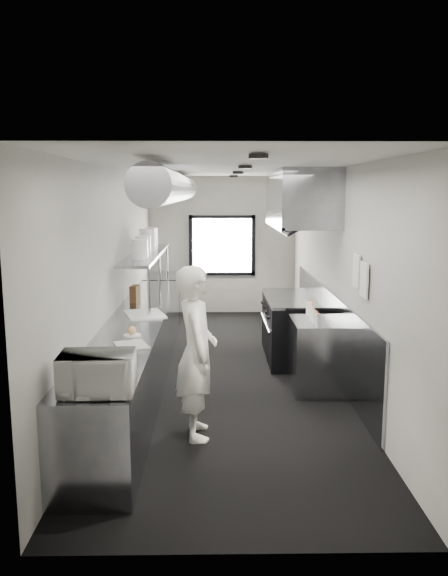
{
  "coord_description": "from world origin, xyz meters",
  "views": [
    {
      "loc": [
        -0.15,
        -7.56,
        2.5
      ],
      "look_at": [
        -0.03,
        -0.2,
        1.23
      ],
      "focal_mm": 35.2,
      "sensor_mm": 36.0,
      "label": 1
    }
  ],
  "objects_px": {
    "knife_block": "(135,294)",
    "squeeze_bottle_c": "(312,313)",
    "pass_shelf": "(146,255)",
    "small_plate": "(132,335)",
    "prep_counter": "(138,352)",
    "far_work_table": "(163,298)",
    "range": "(294,328)",
    "squeeze_bottle_e": "(309,309)",
    "bottle_station": "(318,355)",
    "line_cook": "(196,352)",
    "plate_stack_c": "(147,240)",
    "deli_tub_b": "(99,355)",
    "plate_stack_b": "(143,245)",
    "plate_stack_a": "(140,249)",
    "squeeze_bottle_b": "(314,317)",
    "exhaust_hood": "(300,199)",
    "squeeze_bottle_d": "(312,310)",
    "deli_tub_a": "(93,362)",
    "squeeze_bottle_a": "(317,320)",
    "cutting_board": "(145,314)",
    "microwave": "(97,373)",
    "plate_stack_d": "(151,238)"
  },
  "relations": [
    {
      "from": "squeeze_bottle_a",
      "to": "squeeze_bottle_c",
      "type": "distance_m",
      "value": 0.32
    },
    {
      "from": "squeeze_bottle_a",
      "to": "plate_stack_a",
      "type": "bearing_deg",
      "value": 150.18
    },
    {
      "from": "knife_block",
      "to": "squeeze_bottle_c",
      "type": "relative_size",
      "value": 1.24
    },
    {
      "from": "far_work_table",
      "to": "deli_tub_b",
      "type": "height_order",
      "value": "deli_tub_b"
    },
    {
      "from": "bottle_station",
      "to": "squeeze_bottle_b",
      "type": "distance_m",
      "value": 0.55
    },
    {
      "from": "line_cook",
      "to": "plate_stack_a",
      "type": "xyz_separation_m",
      "value": [
        -0.86,
        2.31,
        0.82
      ]
    },
    {
      "from": "line_cook",
      "to": "deli_tub_b",
      "type": "bearing_deg",
      "value": 98.87
    },
    {
      "from": "knife_block",
      "to": "deli_tub_b",
      "type": "bearing_deg",
      "value": -79.07
    },
    {
      "from": "deli_tub_b",
      "to": "knife_block",
      "type": "height_order",
      "value": "knife_block"
    },
    {
      "from": "small_plate",
      "to": "knife_block",
      "type": "xyz_separation_m",
      "value": [
        -0.24,
        1.99,
        0.11
      ]
    },
    {
      "from": "squeeze_bottle_e",
      "to": "squeeze_bottle_c",
      "type": "bearing_deg",
      "value": -90.18
    },
    {
      "from": "plate_stack_b",
      "to": "plate_stack_d",
      "type": "xyz_separation_m",
      "value": [
        0.01,
        0.87,
        0.03
      ]
    },
    {
      "from": "plate_stack_a",
      "to": "squeeze_bottle_c",
      "type": "relative_size",
      "value": 1.41
    },
    {
      "from": "cutting_board",
      "to": "squeeze_bottle_d",
      "type": "distance_m",
      "value": 2.17
    },
    {
      "from": "prep_counter",
      "to": "far_work_table",
      "type": "relative_size",
      "value": 5.0
    },
    {
      "from": "pass_shelf",
      "to": "small_plate",
      "type": "distance_m",
      "value": 2.5
    },
    {
      "from": "prep_counter",
      "to": "knife_block",
      "type": "distance_m",
      "value": 1.22
    },
    {
      "from": "plate_stack_b",
      "to": "squeeze_bottle_d",
      "type": "height_order",
      "value": "plate_stack_b"
    },
    {
      "from": "pass_shelf",
      "to": "far_work_table",
      "type": "bearing_deg",
      "value": 88.93
    },
    {
      "from": "deli_tub_a",
      "to": "squeeze_bottle_c",
      "type": "bearing_deg",
      "value": 38.11
    },
    {
      "from": "knife_block",
      "to": "squeeze_bottle_b",
      "type": "relative_size",
      "value": 1.5
    },
    {
      "from": "cutting_board",
      "to": "knife_block",
      "type": "height_order",
      "value": "knife_block"
    },
    {
      "from": "range",
      "to": "squeeze_bottle_b",
      "type": "bearing_deg",
      "value": -88.87
    },
    {
      "from": "deli_tub_b",
      "to": "plate_stack_b",
      "type": "relative_size",
      "value": 0.46
    },
    {
      "from": "range",
      "to": "line_cook",
      "type": "relative_size",
      "value": 0.9
    },
    {
      "from": "plate_stack_c",
      "to": "squeeze_bottle_c",
      "type": "distance_m",
      "value": 3.14
    },
    {
      "from": "range",
      "to": "squeeze_bottle_c",
      "type": "bearing_deg",
      "value": -88.95
    },
    {
      "from": "far_work_table",
      "to": "range",
      "type": "bearing_deg",
      "value": -48.81
    },
    {
      "from": "exhaust_hood",
      "to": "prep_counter",
      "type": "bearing_deg",
      "value": -151.89
    },
    {
      "from": "range",
      "to": "plate_stack_a",
      "type": "height_order",
      "value": "plate_stack_a"
    },
    {
      "from": "knife_block",
      "to": "squeeze_bottle_d",
      "type": "bearing_deg",
      "value": -14.72
    },
    {
      "from": "bottle_station",
      "to": "far_work_table",
      "type": "bearing_deg",
      "value": 120.53
    },
    {
      "from": "deli_tub_a",
      "to": "deli_tub_b",
      "type": "relative_size",
      "value": 1.06
    },
    {
      "from": "exhaust_hood",
      "to": "microwave",
      "type": "bearing_deg",
      "value": -119.13
    },
    {
      "from": "prep_counter",
      "to": "squeeze_bottle_e",
      "type": "xyz_separation_m",
      "value": [
        2.21,
        0.08,
        0.55
      ]
    },
    {
      "from": "line_cook",
      "to": "range",
      "type": "bearing_deg",
      "value": -33.83
    },
    {
      "from": "line_cook",
      "to": "plate_stack_c",
      "type": "xyz_separation_m",
      "value": [
        -0.87,
        3.37,
        0.86
      ]
    },
    {
      "from": "squeeze_bottle_a",
      "to": "squeeze_bottle_c",
      "type": "height_order",
      "value": "squeeze_bottle_c"
    },
    {
      "from": "plate_stack_a",
      "to": "squeeze_bottle_b",
      "type": "relative_size",
      "value": 1.71
    },
    {
      "from": "squeeze_bottle_a",
      "to": "squeeze_bottle_b",
      "type": "relative_size",
      "value": 1.03
    },
    {
      "from": "squeeze_bottle_e",
      "to": "bottle_station",
      "type": "bearing_deg",
      "value": -72.84
    },
    {
      "from": "bottle_station",
      "to": "plate_stack_a",
      "type": "relative_size",
      "value": 3.29
    },
    {
      "from": "squeeze_bottle_d",
      "to": "knife_block",
      "type": "bearing_deg",
      "value": 155.46
    },
    {
      "from": "prep_counter",
      "to": "deli_tub_a",
      "type": "bearing_deg",
      "value": -93.51
    },
    {
      "from": "deli_tub_b",
      "to": "squeeze_bottle_d",
      "type": "distance_m",
      "value": 2.94
    },
    {
      "from": "plate_stack_b",
      "to": "squeeze_bottle_c",
      "type": "bearing_deg",
      "value": -32.59
    },
    {
      "from": "pass_shelf",
      "to": "microwave",
      "type": "relative_size",
      "value": 5.49
    },
    {
      "from": "squeeze_bottle_a",
      "to": "prep_counter",
      "type": "bearing_deg",
      "value": 166.66
    },
    {
      "from": "squeeze_bottle_c",
      "to": "line_cook",
      "type": "bearing_deg",
      "value": -136.57
    },
    {
      "from": "prep_counter",
      "to": "pass_shelf",
      "type": "relative_size",
      "value": 2.0
    }
  ]
}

